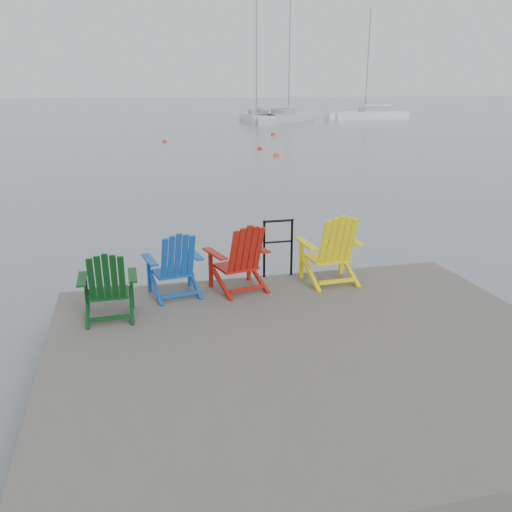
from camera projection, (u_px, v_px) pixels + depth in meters
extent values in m
plane|color=slate|center=(315.00, 386.00, 6.28)|extent=(400.00, 400.00, 0.00)
cube|color=#2A2725|center=(316.00, 355.00, 6.16)|extent=(6.00, 5.00, 0.20)
cylinder|color=black|center=(85.00, 350.00, 7.79)|extent=(0.26, 0.26, 1.20)
cylinder|color=black|center=(266.00, 331.00, 8.40)|extent=(0.26, 0.26, 1.20)
cylinder|color=black|center=(422.00, 314.00, 9.02)|extent=(0.26, 0.26, 1.20)
cylinder|color=black|center=(264.00, 249.00, 8.27)|extent=(0.04, 0.04, 0.90)
cylinder|color=black|center=(292.00, 247.00, 8.37)|extent=(0.04, 0.04, 0.90)
cylinder|color=black|center=(278.00, 221.00, 8.19)|extent=(0.48, 0.04, 0.04)
cylinder|color=black|center=(278.00, 242.00, 8.29)|extent=(0.44, 0.03, 0.03)
cube|color=#093612|center=(109.00, 293.00, 6.92)|extent=(0.48, 0.43, 0.04)
cube|color=#093612|center=(87.00, 293.00, 7.03)|extent=(0.04, 0.04, 0.51)
cube|color=#093612|center=(132.00, 290.00, 7.16)|extent=(0.04, 0.04, 0.51)
cube|color=#093612|center=(82.00, 279.00, 6.76)|extent=(0.11, 0.56, 0.03)
cube|color=#093612|center=(132.00, 275.00, 6.90)|extent=(0.11, 0.56, 0.03)
cube|color=#093612|center=(107.00, 279.00, 6.55)|extent=(0.45, 0.23, 0.62)
cube|color=#1048A8|center=(173.00, 273.00, 7.66)|extent=(0.57, 0.53, 0.04)
cube|color=#1048A8|center=(149.00, 274.00, 7.72)|extent=(0.05, 0.05, 0.53)
cube|color=#1048A8|center=(189.00, 269.00, 7.95)|extent=(0.05, 0.05, 0.53)
cube|color=#1048A8|center=(150.00, 260.00, 7.45)|extent=(0.21, 0.59, 0.03)
cube|color=#1048A8|center=(194.00, 254.00, 7.70)|extent=(0.21, 0.59, 0.03)
cube|color=#1048A8|center=(178.00, 257.00, 7.30)|extent=(0.50, 0.32, 0.65)
cube|color=#A2150B|center=(236.00, 267.00, 7.87)|extent=(0.63, 0.59, 0.04)
cube|color=#A2150B|center=(211.00, 269.00, 7.90)|extent=(0.06, 0.06, 0.56)
cube|color=#A2150B|center=(249.00, 263.00, 8.19)|extent=(0.06, 0.06, 0.56)
cube|color=#A2150B|center=(215.00, 254.00, 7.62)|extent=(0.27, 0.62, 0.03)
cube|color=#A2150B|center=(257.00, 247.00, 7.93)|extent=(0.27, 0.62, 0.03)
cube|color=#A2150B|center=(246.00, 250.00, 7.50)|extent=(0.54, 0.37, 0.69)
cube|color=yellow|center=(327.00, 258.00, 8.18)|extent=(0.59, 0.53, 0.04)
cube|color=yellow|center=(301.00, 259.00, 8.30)|extent=(0.06, 0.06, 0.60)
cube|color=yellow|center=(341.00, 255.00, 8.48)|extent=(0.06, 0.06, 0.60)
cube|color=yellow|center=(306.00, 243.00, 7.98)|extent=(0.16, 0.66, 0.03)
cube|color=yellow|center=(351.00, 240.00, 8.18)|extent=(0.16, 0.66, 0.03)
cube|color=yellow|center=(338.00, 241.00, 7.76)|extent=(0.54, 0.30, 0.73)
cube|color=silver|center=(257.00, 119.00, 54.63)|extent=(2.90, 9.02, 1.10)
cube|color=#9E9EA3|center=(258.00, 112.00, 54.01)|extent=(1.79, 2.77, 0.55)
cylinder|color=gray|center=(256.00, 55.00, 53.23)|extent=(0.12, 0.12, 11.11)
cube|color=silver|center=(286.00, 119.00, 55.07)|extent=(7.94, 8.09, 1.10)
cube|color=#9E9EA3|center=(284.00, 112.00, 54.49)|extent=(3.05, 3.08, 0.55)
cylinder|color=gray|center=(289.00, 55.00, 53.61)|extent=(0.12, 0.12, 11.24)
cube|color=white|center=(368.00, 117.00, 59.48)|extent=(8.49, 2.73, 1.10)
cube|color=#9E9EA3|center=(372.00, 110.00, 59.40)|extent=(2.61, 1.69, 0.55)
cylinder|color=gray|center=(368.00, 61.00, 57.64)|extent=(0.12, 0.12, 10.46)
sphere|color=#F14A0E|center=(276.00, 156.00, 27.43)|extent=(0.34, 0.34, 0.34)
sphere|color=red|center=(165.00, 142.00, 34.45)|extent=(0.32, 0.32, 0.32)
sphere|color=red|center=(260.00, 149.00, 30.41)|extent=(0.32, 0.32, 0.32)
sphere|color=red|center=(273.00, 135.00, 39.67)|extent=(0.34, 0.34, 0.34)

